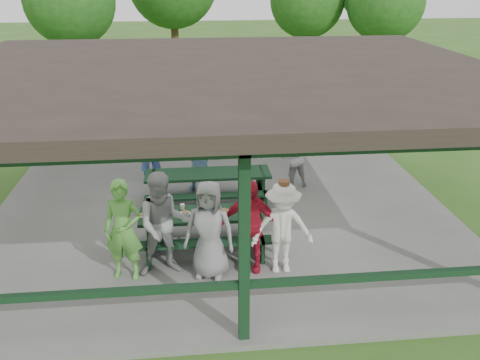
{
  "coord_description": "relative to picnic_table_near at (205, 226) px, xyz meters",
  "views": [
    {
      "loc": [
        -0.67,
        -9.71,
        5.08
      ],
      "look_at": [
        0.31,
        -0.3,
        1.11
      ],
      "focal_mm": 38.0,
      "sensor_mm": 36.0,
      "label": 1
    }
  ],
  "objects": [
    {
      "name": "spectator_blue",
      "position": [
        -1.22,
        3.47,
        0.41
      ],
      "size": [
        0.75,
        0.62,
        1.76
      ],
      "primitive_type": "imported",
      "rotation": [
        0.0,
        0.0,
        3.49
      ],
      "color": "#4766B8",
      "rests_on": "concrete_slab"
    },
    {
      "name": "pickup_truck",
      "position": [
        3.58,
        9.47,
        0.13
      ],
      "size": [
        5.52,
        3.89,
        1.4
      ],
      "primitive_type": "imported",
      "rotation": [
        0.0,
        0.0,
        1.23
      ],
      "color": "silver",
      "rests_on": "ground"
    },
    {
      "name": "table_setting",
      "position": [
        -0.08,
        0.02,
        0.32
      ],
      "size": [
        2.41,
        0.45,
        0.1
      ],
      "color": "white",
      "rests_on": "picnic_table_near"
    },
    {
      "name": "tree_mid",
      "position": [
        5.46,
        15.94,
        3.09
      ],
      "size": [
        3.46,
        3.46,
        5.41
      ],
      "color": "#372716",
      "rests_on": "ground"
    },
    {
      "name": "spectator_grey",
      "position": [
        2.25,
        2.79,
        0.31
      ],
      "size": [
        0.87,
        0.75,
        1.55
      ],
      "primitive_type": "imported",
      "rotation": [
        0.0,
        0.0,
        3.38
      ],
      "color": "#99999C",
      "rests_on": "concrete_slab"
    },
    {
      "name": "concrete_slab",
      "position": [
        0.46,
        1.2,
        -0.52
      ],
      "size": [
        10.0,
        8.0,
        0.1
      ],
      "primitive_type": "cube",
      "color": "slate",
      "rests_on": "ground"
    },
    {
      "name": "pavilion_structure",
      "position": [
        0.46,
        1.2,
        2.6
      ],
      "size": [
        10.6,
        8.6,
        3.24
      ],
      "color": "black",
      "rests_on": "concrete_slab"
    },
    {
      "name": "farm_trailer",
      "position": [
        -1.54,
        10.0,
        0.1
      ],
      "size": [
        3.88,
        2.12,
        1.34
      ],
      "rotation": [
        0.0,
        0.0,
        0.19
      ],
      "color": "navy",
      "rests_on": "ground"
    },
    {
      "name": "contestant_white_fedora",
      "position": [
        1.31,
        -0.92,
        0.37
      ],
      "size": [
        1.1,
        0.65,
        1.73
      ],
      "rotation": [
        0.0,
        0.0,
        -0.03
      ],
      "color": "silver",
      "rests_on": "concrete_slab"
    },
    {
      "name": "ground",
      "position": [
        0.46,
        1.2,
        -0.57
      ],
      "size": [
        90.0,
        90.0,
        0.0
      ],
      "primitive_type": "plane",
      "color": "#2F561B",
      "rests_on": "ground"
    },
    {
      "name": "picnic_table_far",
      "position": [
        0.16,
        2.0,
        0.01
      ],
      "size": [
        2.79,
        1.39,
        0.75
      ],
      "color": "black",
      "rests_on": "concrete_slab"
    },
    {
      "name": "contestant_grey_left",
      "position": [
        -0.71,
        -0.76,
        0.47
      ],
      "size": [
        1.01,
        0.83,
        1.88
      ],
      "primitive_type": "imported",
      "rotation": [
        0.0,
        0.0,
        0.14
      ],
      "color": "gray",
      "rests_on": "concrete_slab"
    },
    {
      "name": "tree_right",
      "position": [
        8.67,
        14.46,
        3.06
      ],
      "size": [
        3.44,
        3.44,
        5.37
      ],
      "color": "#372716",
      "rests_on": "ground"
    },
    {
      "name": "contestant_green",
      "position": [
        -1.39,
        -0.82,
        0.43
      ],
      "size": [
        0.72,
        0.54,
        1.8
      ],
      "primitive_type": "imported",
      "rotation": [
        0.0,
        0.0,
        -0.17
      ],
      "color": "#57A03D",
      "rests_on": "concrete_slab"
    },
    {
      "name": "tree_far_left",
      "position": [
        -4.78,
        13.6,
        3.27
      ],
      "size": [
        3.63,
        3.63,
        5.68
      ],
      "color": "#372716",
      "rests_on": "ground"
    },
    {
      "name": "picnic_table_near",
      "position": [
        0.0,
        0.0,
        0.0
      ],
      "size": [
        2.41,
        1.39,
        0.75
      ],
      "color": "black",
      "rests_on": "concrete_slab"
    },
    {
      "name": "contestant_red",
      "position": [
        0.76,
        -0.78,
        0.38
      ],
      "size": [
        1.06,
        0.62,
        1.7
      ],
      "primitive_type": "imported",
      "rotation": [
        0.0,
        0.0,
        -0.21
      ],
      "color": "#B3162C",
      "rests_on": "concrete_slab"
    },
    {
      "name": "contestant_grey_mid",
      "position": [
        0.06,
        -0.92,
        0.41
      ],
      "size": [
        0.97,
        0.76,
        1.76
      ],
      "primitive_type": "imported",
      "rotation": [
        0.0,
        0.0,
        -0.26
      ],
      "color": "gray",
      "rests_on": "concrete_slab"
    },
    {
      "name": "spectator_lblue",
      "position": [
        -0.0,
        2.84,
        0.28
      ],
      "size": [
        1.41,
        0.52,
        1.49
      ],
      "primitive_type": "imported",
      "rotation": [
        0.0,
        0.0,
        3.08
      ],
      "color": "#90BFDF",
      "rests_on": "concrete_slab"
    }
  ]
}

